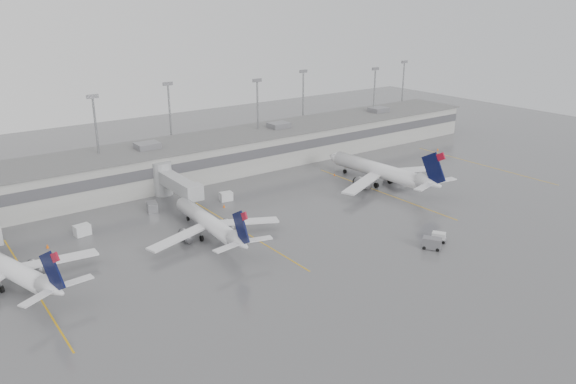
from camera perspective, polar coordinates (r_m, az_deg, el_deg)
ground at (r=94.12m, az=12.22°, el=-5.93°), size 260.00×260.00×0.00m
terminal at (r=135.46m, az=-6.12°, el=4.05°), size 152.00×17.00×9.45m
light_masts at (r=138.59m, az=-7.45°, el=7.67°), size 142.40×8.00×20.60m
jet_bridge_right at (r=116.14m, az=-11.78°, el=1.02°), size 4.00×17.20×7.00m
stand_markings at (r=110.00m, az=2.95°, el=-1.75°), size 105.25×40.00×0.01m
jet_far_left at (r=89.53m, az=-26.36°, el=-6.98°), size 23.72×27.01×9.00m
jet_mid_left at (r=96.99m, az=-7.94°, el=-3.12°), size 24.41×27.39×8.86m
jet_mid_right at (r=124.67m, az=9.52°, el=2.14°), size 29.34×32.96×10.66m
baggage_tug at (r=98.70m, az=15.05°, el=-4.54°), size 2.70×3.01×1.65m
baggage_cart at (r=95.56m, az=14.40°, el=-5.05°), size 3.06×3.45×1.93m
gse_uld_a at (r=104.14m, az=-20.18°, el=-3.65°), size 2.84×2.07×1.88m
gse_uld_b at (r=114.95m, az=-6.31°, el=-0.45°), size 2.72×2.02×1.76m
gse_uld_c at (r=135.86m, az=8.01°, el=2.53°), size 2.59×2.11×1.58m
gse_loader at (r=111.54m, az=-13.63°, el=-1.49°), size 2.52×3.31×1.84m
cone_a at (r=101.22m, az=-23.26°, el=-5.06°), size 0.47×0.47×0.75m
cone_b at (r=111.39m, az=-6.52°, el=-1.39°), size 0.45×0.45×0.71m
cone_c at (r=130.91m, az=4.75°, el=1.79°), size 0.38×0.38×0.60m
cone_d at (r=157.58m, az=14.98°, el=4.21°), size 0.43×0.43×0.69m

